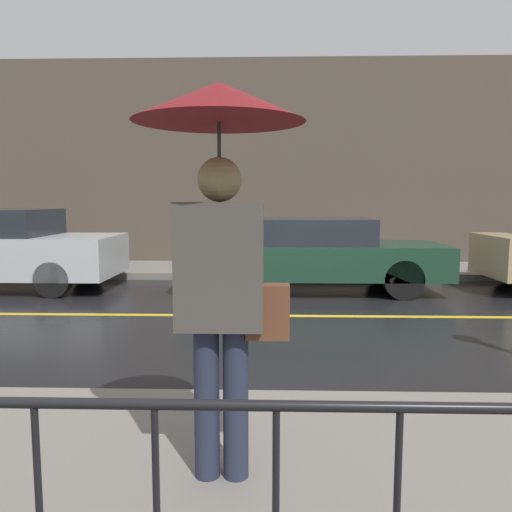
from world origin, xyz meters
TOP-DOWN VIEW (x-y plane):
  - ground_plane at (0.00, 0.00)m, footprint 80.00×80.00m
  - sidewalk_near at (0.00, -4.62)m, footprint 28.00×2.72m
  - sidewalk_far at (0.00, 4.36)m, footprint 28.00×2.19m
  - lane_marking at (0.00, 0.00)m, footprint 25.20×0.12m
  - building_storefront at (0.00, 5.61)m, footprint 28.00×0.30m
  - railing_foreground at (-0.00, -5.73)m, footprint 12.00×0.04m
  - pedestrian at (-0.67, -4.56)m, footprint 0.92×0.92m
  - car_dark_green at (0.35, 2.11)m, footprint 4.78×1.84m

SIDE VIEW (x-z plane):
  - ground_plane at x=0.00m, z-range 0.00..0.00m
  - lane_marking at x=0.00m, z-range 0.00..0.01m
  - sidewalk_near at x=0.00m, z-range 0.00..0.14m
  - sidewalk_far at x=0.00m, z-range 0.00..0.14m
  - car_dark_green at x=0.35m, z-range 0.03..1.40m
  - railing_foreground at x=0.00m, z-range 0.27..1.21m
  - pedestrian at x=-0.67m, z-range 0.66..2.84m
  - building_storefront at x=0.00m, z-range 0.00..5.20m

